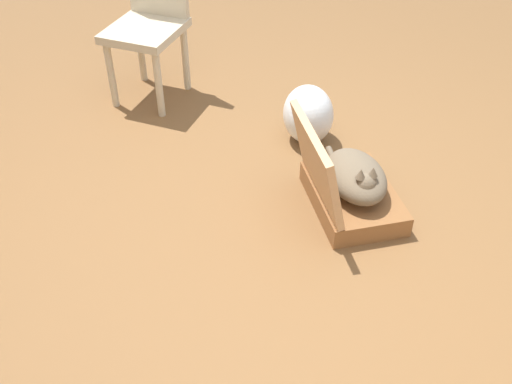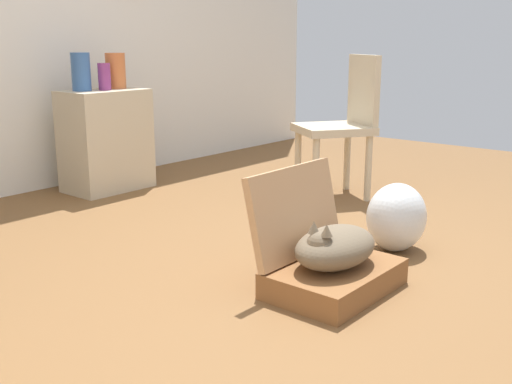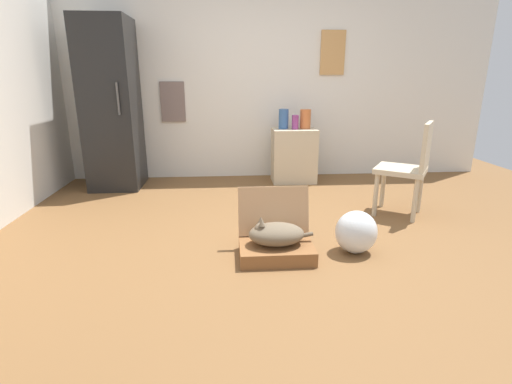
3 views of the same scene
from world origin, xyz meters
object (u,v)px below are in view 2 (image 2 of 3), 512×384
object	(u,v)px
chair	(344,121)
plastic_bag_white	(396,217)
side_table	(106,140)
vase_round	(104,77)
vase_short	(116,71)
vase_tall	(81,72)
cat	(334,247)
suitcase_base	(334,278)

from	to	relation	value
chair	plastic_bag_white	bearing A→B (deg)	-9.87
side_table	vase_round	size ratio (longest dim) A/B	3.86
side_table	vase_short	world-z (taller)	vase_short
vase_tall	cat	bearing A→B (deg)	-99.46
cat	vase_tall	distance (m)	2.34
suitcase_base	vase_short	world-z (taller)	vase_short
cat	vase_tall	world-z (taller)	vase_tall
vase_tall	vase_short	size ratio (longest dim) A/B	1.03
plastic_bag_white	side_table	distance (m)	2.16
plastic_bag_white	chair	xyz separation A→B (m)	(0.76, 0.79, 0.33)
suitcase_base	plastic_bag_white	bearing A→B (deg)	4.41
plastic_bag_white	vase_short	distance (m)	2.27
plastic_bag_white	chair	bearing A→B (deg)	46.16
vase_round	chair	xyz separation A→B (m)	(0.88, -1.33, -0.28)
cat	vase_round	xyz separation A→B (m)	(0.51, 2.17, 0.58)
vase_tall	side_table	bearing A→B (deg)	-14.03
cat	vase_short	distance (m)	2.40
suitcase_base	chair	bearing A→B (deg)	31.14
chair	vase_short	bearing A→B (deg)	-117.91
plastic_bag_white	vase_round	bearing A→B (deg)	93.34
suitcase_base	vase_tall	world-z (taller)	vase_tall
cat	vase_tall	xyz separation A→B (m)	(0.37, 2.23, 0.62)
plastic_bag_white	vase_short	bearing A→B (deg)	89.59
plastic_bag_white	chair	size ratio (longest dim) A/B	0.37
side_table	suitcase_base	bearing A→B (deg)	-102.95
plastic_bag_white	vase_short	xyz separation A→B (m)	(0.02, 2.18, 0.64)
side_table	vase_short	size ratio (longest dim) A/B	2.86
suitcase_base	vase_tall	xyz separation A→B (m)	(0.37, 2.23, 0.76)
plastic_bag_white	side_table	size ratio (longest dim) A/B	0.49
suitcase_base	side_table	bearing A→B (deg)	77.05
vase_tall	vase_round	xyz separation A→B (m)	(0.14, -0.06, -0.03)
vase_tall	chair	world-z (taller)	vase_tall
side_table	vase_round	bearing A→B (deg)	-90.00
cat	suitcase_base	bearing A→B (deg)	-3.58
vase_tall	vase_round	size ratio (longest dim) A/B	1.39
side_table	vase_round	distance (m)	0.43
cat	vase_round	bearing A→B (deg)	76.74
plastic_bag_white	vase_round	size ratio (longest dim) A/B	1.90
plastic_bag_white	chair	distance (m)	1.14
cat	vase_round	distance (m)	2.30
suitcase_base	plastic_bag_white	world-z (taller)	plastic_bag_white
suitcase_base	cat	bearing A→B (deg)	176.42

